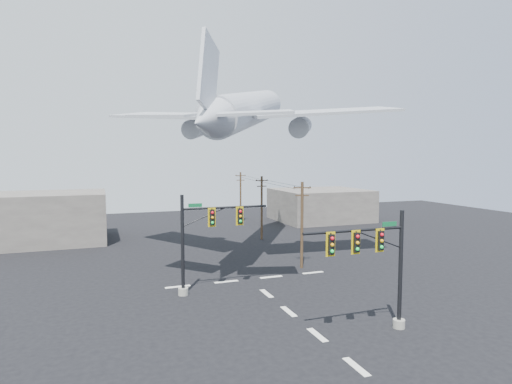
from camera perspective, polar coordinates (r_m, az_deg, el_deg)
name	(u,v)px	position (r m, az deg, el deg)	size (l,w,h in m)	color
ground	(317,335)	(26.29, 8.18, -18.35)	(120.00, 120.00, 0.00)	black
lane_markings	(281,305)	(30.76, 3.31, -14.80)	(14.00, 21.20, 0.01)	silver
signal_mast_near	(378,265)	(26.15, 16.00, -9.29)	(6.83, 0.79, 7.14)	gray
signal_mast_far	(202,241)	(32.44, -7.27, -6.46)	(6.97, 0.83, 7.51)	gray
utility_pole_a	(302,223)	(39.60, 6.15, -4.17)	(1.56, 0.58, 8.00)	#48311E
utility_pole_b	(262,206)	(53.05, 0.77, -1.94)	(1.60, 0.27, 7.90)	#48311E
utility_pole_c	(241,196)	(67.02, -2.07, -0.56)	(1.54, 0.70, 7.90)	#48311E
power_lines	(262,181)	(52.86, 0.87, 1.53)	(4.76, 28.39, 0.08)	black
airliner	(247,110)	(43.81, -1.16, 10.81)	(26.14, 28.68, 8.39)	#ADB3B9
building_left	(25,219)	(57.35, -28.43, -3.15)	(18.00, 10.00, 6.00)	slate
building_right	(320,205)	(70.28, 8.57, -1.70)	(14.00, 12.00, 5.00)	slate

